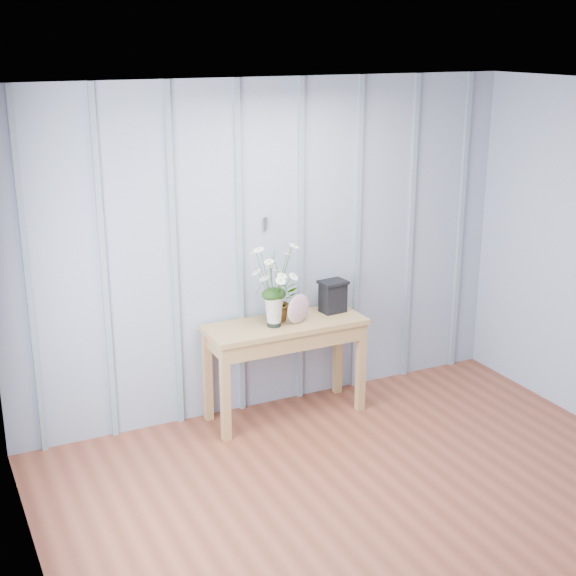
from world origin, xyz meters
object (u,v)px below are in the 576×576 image
sideboard (285,337)px  carved_box (333,296)px  daisy_vase (274,274)px  felt_disc_vessel (298,309)px

sideboard → carved_box: bearing=7.2°
sideboard → carved_box: carved_box is taller
daisy_vase → felt_disc_vessel: size_ratio=2.85×
sideboard → daisy_vase: bearing=-160.5°
daisy_vase → carved_box: daisy_vase is taller
sideboard → felt_disc_vessel: 0.25m
carved_box → sideboard: bearing=-172.8°
felt_disc_vessel → daisy_vase: bearing=154.3°
sideboard → felt_disc_vessel: (0.08, -0.06, 0.23)m
daisy_vase → carved_box: bearing=9.7°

